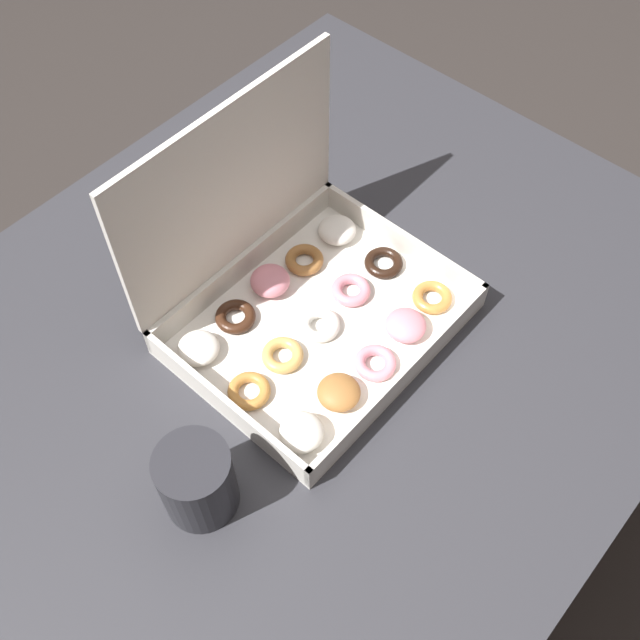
# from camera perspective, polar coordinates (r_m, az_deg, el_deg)

# --- Properties ---
(ground_plane) EXTENTS (8.00, 8.00, 0.00)m
(ground_plane) POSITION_cam_1_polar(r_m,az_deg,el_deg) (1.68, -1.28, -15.15)
(ground_plane) COLOR #2D2826
(dining_table) EXTENTS (1.19, 0.93, 0.73)m
(dining_table) POSITION_cam_1_polar(r_m,az_deg,el_deg) (1.10, -1.89, -4.16)
(dining_table) COLOR #2D2D33
(dining_table) RESTS_ON ground_plane
(donut_box) EXTENTS (0.37, 0.30, 0.30)m
(donut_box) POSITION_cam_1_polar(r_m,az_deg,el_deg) (1.00, -1.78, 2.32)
(donut_box) COLOR silver
(donut_box) RESTS_ON dining_table
(coffee_mug) EXTENTS (0.09, 0.09, 0.11)m
(coffee_mug) POSITION_cam_1_polar(r_m,az_deg,el_deg) (0.88, -9.37, -11.96)
(coffee_mug) COLOR #232328
(coffee_mug) RESTS_ON dining_table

